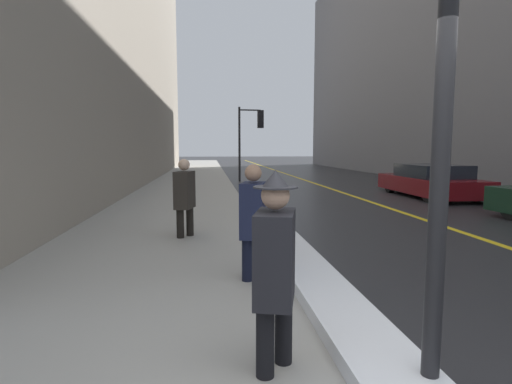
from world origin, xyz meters
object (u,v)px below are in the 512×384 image
Objects in this scene: pedestrian_in_fedora at (275,263)px; pedestrian_with_shoulder_bag at (185,194)px; traffic_light_near at (252,128)px; pedestrian_in_glasses at (253,216)px; parked_car_maroon at (430,181)px.

pedestrian_in_fedora reaches higher than pedestrian_with_shoulder_bag.
pedestrian_in_fedora is 1.03× the size of pedestrian_with_shoulder_bag.
traffic_light_near is 15.73m from pedestrian_in_glasses.
pedestrian_in_fedora is 12.59m from parked_car_maroon.
traffic_light_near reaches higher than pedestrian_with_shoulder_bag.
pedestrian_with_shoulder_bag is at bearing -143.74° from pedestrian_in_glasses.
traffic_light_near is at bearing -171.30° from pedestrian_in_glasses.
pedestrian_in_fedora is 0.33× the size of parked_car_maroon.
pedestrian_in_fedora is (-1.76, -17.68, -1.89)m from traffic_light_near.
pedestrian_with_shoulder_bag reaches higher than pedestrian_in_glasses.
pedestrian_in_glasses reaches higher than parked_car_maroon.
traffic_light_near is 0.82× the size of parked_car_maroon.
pedestrian_with_shoulder_bag is (-1.02, 2.60, -0.00)m from pedestrian_in_glasses.
pedestrian_with_shoulder_bag is (-2.70, -12.92, -1.90)m from traffic_light_near.
traffic_light_near is 13.33m from pedestrian_with_shoulder_bag.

